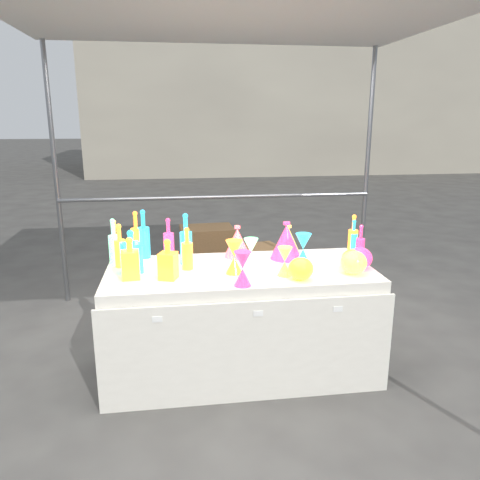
{
  "coord_description": "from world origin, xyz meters",
  "views": [
    {
      "loc": [
        -0.42,
        -3.0,
        1.74
      ],
      "look_at": [
        0.0,
        0.0,
        0.95
      ],
      "focal_mm": 35.0,
      "sensor_mm": 36.0,
      "label": 1
    }
  ],
  "objects": [
    {
      "name": "canopy_tent",
      "position": [
        0.0,
        0.01,
        2.38
      ],
      "size": [
        3.15,
        3.15,
        2.46
      ],
      "color": "gray",
      "rests_on": "ground"
    },
    {
      "name": "hourglass_0",
      "position": [
        -0.05,
        -0.09,
        0.86
      ],
      "size": [
        0.15,
        0.15,
        0.22
      ],
      "primitive_type": null,
      "rotation": [
        0.0,
        0.0,
        -0.37
      ],
      "color": "gold",
      "rests_on": "display_table"
    },
    {
      "name": "lampshade_2",
      "position": [
        0.36,
        0.18,
        0.89
      ],
      "size": [
        0.3,
        0.3,
        0.27
      ],
      "primitive_type": null,
      "rotation": [
        0.0,
        0.0,
        0.36
      ],
      "color": "#1B449E",
      "rests_on": "display_table"
    },
    {
      "name": "ground",
      "position": [
        0.0,
        0.0,
        0.0
      ],
      "size": [
        80.0,
        80.0,
        0.0
      ],
      "primitive_type": "plane",
      "color": "#5C5A55",
      "rests_on": "ground"
    },
    {
      "name": "bottle_7",
      "position": [
        -0.36,
        0.16,
        0.93
      ],
      "size": [
        0.11,
        0.11,
        0.36
      ],
      "primitive_type": null,
      "rotation": [
        0.0,
        0.0,
        0.31
      ],
      "color": "#1C7916",
      "rests_on": "display_table"
    },
    {
      "name": "background_building",
      "position": [
        4.0,
        14.0,
        3.0
      ],
      "size": [
        14.0,
        6.0,
        6.0
      ],
      "primitive_type": "cube",
      "color": "#B6AE98",
      "rests_on": "ground"
    },
    {
      "name": "globe_0",
      "position": [
        0.35,
        -0.28,
        0.81
      ],
      "size": [
        0.18,
        0.18,
        0.13
      ],
      "primitive_type": null,
      "rotation": [
        0.0,
        0.0,
        -0.1
      ],
      "color": "red",
      "rests_on": "display_table"
    },
    {
      "name": "hourglass_5",
      "position": [
        0.44,
        0.02,
        0.86
      ],
      "size": [
        0.15,
        0.15,
        0.22
      ],
      "primitive_type": null,
      "rotation": [
        0.0,
        0.0,
        -0.4
      ],
      "color": "#1C7916",
      "rests_on": "display_table"
    },
    {
      "name": "cardboard_box_flat",
      "position": [
        0.63,
        2.97,
        0.03
      ],
      "size": [
        0.78,
        0.65,
        0.06
      ],
      "primitive_type": "cube",
      "rotation": [
        0.0,
        0.0,
        0.28
      ],
      "color": "#9C7046",
      "rests_on": "ground"
    },
    {
      "name": "decanter_0",
      "position": [
        -0.72,
        -0.11,
        0.89
      ],
      "size": [
        0.12,
        0.12,
        0.27
      ],
      "primitive_type": null,
      "rotation": [
        0.0,
        0.0,
        0.08
      ],
      "color": "red",
      "rests_on": "display_table"
    },
    {
      "name": "bottle_2",
      "position": [
        -0.71,
        0.35,
        0.92
      ],
      "size": [
        0.1,
        0.1,
        0.35
      ],
      "primitive_type": null,
      "rotation": [
        0.0,
        0.0,
        -0.43
      ],
      "color": "gold",
      "rests_on": "display_table"
    },
    {
      "name": "globe_3",
      "position": [
        0.81,
        -0.11,
        0.82
      ],
      "size": [
        0.21,
        0.21,
        0.13
      ],
      "primitive_type": null,
      "rotation": [
        0.0,
        0.0,
        0.35
      ],
      "color": "#1B449E",
      "rests_on": "display_table"
    },
    {
      "name": "bottle_4",
      "position": [
        -0.85,
        0.26,
        0.9
      ],
      "size": [
        0.08,
        0.08,
        0.31
      ],
      "primitive_type": null,
      "rotation": [
        0.0,
        0.0,
        0.07
      ],
      "color": "#12766D",
      "rests_on": "display_table"
    },
    {
      "name": "bottle_10",
      "position": [
        0.86,
        0.02,
        0.89
      ],
      "size": [
        0.07,
        0.07,
        0.27
      ],
      "primitive_type": null,
      "rotation": [
        0.0,
        0.0,
        0.26
      ],
      "color": "#1B449E",
      "rests_on": "display_table"
    },
    {
      "name": "bottle_9",
      "position": [
        0.86,
        0.16,
        0.91
      ],
      "size": [
        0.08,
        0.08,
        0.32
      ],
      "primitive_type": null,
      "rotation": [
        0.0,
        0.0,
        -0.17
      ],
      "color": "gold",
      "rests_on": "display_table"
    },
    {
      "name": "cardboard_box_closed",
      "position": [
        -0.05,
        2.53,
        0.23
      ],
      "size": [
        0.65,
        0.49,
        0.46
      ],
      "primitive_type": "cube",
      "rotation": [
        0.0,
        0.0,
        0.05
      ],
      "color": "#9C7046",
      "rests_on": "ground"
    },
    {
      "name": "bottle_0",
      "position": [
        -0.81,
        0.16,
        0.9
      ],
      "size": [
        0.1,
        0.1,
        0.3
      ],
      "primitive_type": null,
      "rotation": [
        0.0,
        0.0,
        0.31
      ],
      "color": "red",
      "rests_on": "display_table"
    },
    {
      "name": "decanter_2",
      "position": [
        -0.72,
        0.02,
        0.89
      ],
      "size": [
        0.15,
        0.15,
        0.29
      ],
      "primitive_type": null,
      "rotation": [
        0.0,
        0.0,
        0.33
      ],
      "color": "#1C7916",
      "rests_on": "display_table"
    },
    {
      "name": "bottle_3",
      "position": [
        -0.48,
        0.31,
        0.9
      ],
      "size": [
        0.09,
        0.09,
        0.3
      ],
      "primitive_type": null,
      "rotation": [
        0.0,
        0.0,
        0.26
      ],
      "color": "#1B449E",
      "rests_on": "display_table"
    },
    {
      "name": "globe_1",
      "position": [
        0.72,
        -0.22,
        0.82
      ],
      "size": [
        0.2,
        0.2,
        0.14
      ],
      "primitive_type": null,
      "rotation": [
        0.0,
        0.0,
        -0.17
      ],
      "color": "#12766D",
      "rests_on": "display_table"
    },
    {
      "name": "lampshade_0",
      "position": [
        0.02,
        0.28,
        0.87
      ],
      "size": [
        0.23,
        0.23,
        0.23
      ],
      "primitive_type": null,
      "rotation": [
        0.0,
        0.0,
        0.19
      ],
      "color": "gold",
      "rests_on": "display_table"
    },
    {
      "name": "lampshade_3",
      "position": [
        0.4,
        0.28,
        0.86
      ],
      "size": [
        0.24,
        0.24,
        0.23
      ],
      "primitive_type": null,
      "rotation": [
        0.0,
        0.0,
        -0.32
      ],
      "color": "#12766D",
      "rests_on": "display_table"
    },
    {
      "name": "bottle_8",
      "position": [
        0.86,
        0.16,
        0.89
      ],
      "size": [
        0.07,
        0.07,
        0.28
      ],
      "primitive_type": null,
      "rotation": [
        0.0,
        0.0,
        0.14
      ],
      "color": "#1C7916",
      "rests_on": "display_table"
    },
    {
      "name": "globe_2",
      "position": [
        0.75,
        -0.11,
        0.81
      ],
      "size": [
        0.19,
        0.19,
        0.12
      ],
      "primitive_type": null,
      "rotation": [
        0.0,
        0.0,
        -0.34
      ],
      "color": "gold",
      "rests_on": "display_table"
    },
    {
      "name": "bottle_6",
      "position": [
        -0.35,
        0.04,
        0.9
      ],
      "size": [
        0.08,
        0.08,
        0.29
      ],
      "primitive_type": null,
      "rotation": [
        0.0,
        0.0,
        -0.08
      ],
      "color": "red",
      "rests_on": "display_table"
    },
    {
      "name": "decanter_1",
      "position": [
        -0.48,
        -0.15,
        0.88
      ],
      "size": [
        0.13,
        0.13,
        0.26
      ],
      "primitive_type": null,
      "rotation": [
        0.0,
        0.0,
        -0.35
      ],
      "color": "gold",
      "rests_on": "display_table"
    },
    {
      "name": "hourglass_1",
      "position": [
        -0.03,
        -0.34,
        0.86
      ],
      "size": [
        0.12,
        0.12,
        0.22
      ],
      "primitive_type": null,
      "rotation": [
        0.0,
        0.0,
        0.13
      ],
      "color": "#1B449E",
      "rests_on": "display_table"
    },
    {
      "name": "display_table",
      "position": [
        0.0,
        -0.01,
        0.37
      ],
      "size": [
        1.84,
        0.83,
        0.75
      ],
      "color": "white",
      "rests_on": "ground"
    },
    {
      "name": "hourglass_2",
      "position": [
        0.27,
        -0.19,
        0.85
      ],
      "size": [
        0.11,
        0.11,
        0.19
      ],
      "primitive_type": null,
      "rotation": [
        0.0,
        0.0,
        0.2
      ],
      "color": "#12766D",
      "rests_on": "display_table"
    },
    {
      "name": "bottle_5",
      "position": [
        -0.85,
        0.2,
        0.92
      ],
      "size": [
        0.07,
        0.07,
        0.33
      ],
      "primitive_type": null,
      "rotation": [
        0.0,
        0.0,
        0.01
      ],
      "color": "#D72B89",
      "rests_on": "display_table"
    },
    {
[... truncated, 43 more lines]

